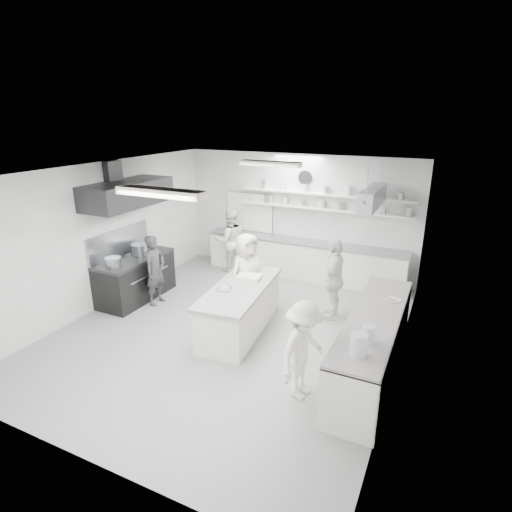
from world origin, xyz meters
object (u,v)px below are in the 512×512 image
at_px(prep_island, 240,309).
at_px(stove, 136,279).
at_px(right_counter, 372,345).
at_px(cook_stove, 155,270).
at_px(back_counter, 303,259).
at_px(cook_back, 230,240).

bearing_deg(prep_island, stove, 168.07).
bearing_deg(right_counter, cook_stove, 172.89).
distance_m(back_counter, cook_back, 1.92).
relative_size(back_counter, right_counter, 1.52).
relative_size(back_counter, prep_island, 2.20).
height_order(back_counter, cook_back, cook_back).
distance_m(back_counter, right_counter, 4.13).
height_order(prep_island, cook_back, cook_back).
relative_size(prep_island, cook_back, 1.39).
bearing_deg(back_counter, cook_stove, -129.49).
distance_m(stove, back_counter, 4.03).
bearing_deg(cook_back, prep_island, 80.69).
height_order(right_counter, cook_stove, cook_stove).
xyz_separation_m(prep_island, cook_stove, (-2.16, 0.26, 0.34)).
height_order(back_counter, cook_stove, cook_stove).
xyz_separation_m(stove, cook_stove, (0.58, -0.02, 0.31)).
xyz_separation_m(cook_stove, cook_back, (0.48, 2.44, 0.05)).
bearing_deg(right_counter, stove, 173.48).
xyz_separation_m(prep_island, cook_back, (-1.69, 2.70, 0.40)).
distance_m(stove, prep_island, 2.75).
xyz_separation_m(stove, right_counter, (5.25, -0.60, 0.02)).
relative_size(right_counter, cook_stove, 2.17).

